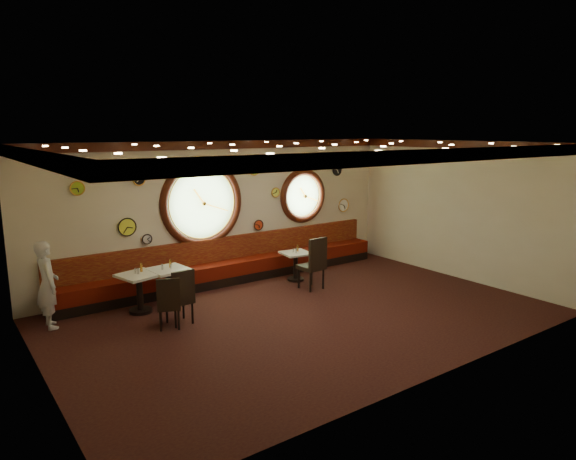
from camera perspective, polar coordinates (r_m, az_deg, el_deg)
The scene contains 44 objects.
floor at distance 9.78m, azimuth 1.92°, elevation -9.51°, with size 9.00×6.00×0.00m, color black.
ceiling at distance 9.16m, azimuth 2.05°, elevation 9.57°, with size 9.00×6.00×0.02m, color gold.
wall_back at distance 11.82m, azimuth -6.92°, elevation 2.05°, with size 9.00×0.02×3.20m, color beige.
wall_front at distance 7.26m, azimuth 16.61°, elevation -4.07°, with size 9.00×0.02×3.20m, color beige.
wall_left at distance 7.56m, azimuth -26.24°, elevation -4.18°, with size 0.02×6.00×3.20m, color beige.
wall_right at distance 12.56m, azimuth 18.48°, elevation 2.09°, with size 0.02×6.00×3.20m, color beige.
molding_back at distance 11.64m, azimuth -6.98°, elevation 9.38°, with size 9.00×0.10×0.18m, color #361209.
molding_front at distance 7.06m, azimuth 16.97°, elevation 7.92°, with size 9.00×0.10×0.18m, color #361209.
molding_left at distance 7.35m, azimuth -26.87°, elevation 7.32°, with size 0.10×6.00×0.18m, color #361209.
molding_right at distance 12.39m, azimuth 18.78°, elevation 8.98°, with size 0.10×6.00×0.18m, color #361209.
banquette_base at distance 11.91m, azimuth -6.10°, elevation -5.27°, with size 8.00×0.55×0.20m, color black.
banquette_seat at distance 11.84m, azimuth -6.13°, elevation -4.11°, with size 8.00×0.55×0.30m, color #540E07.
banquette_back at distance 11.93m, azimuth -6.69°, elevation -2.02°, with size 8.00×0.10×0.55m, color #5D070D.
porthole_left_glass at distance 11.51m, azimuth -9.56°, elevation 2.99°, with size 1.66×1.66×0.02m, color #93C375.
porthole_left_frame at distance 11.50m, azimuth -9.53°, elevation 2.98°, with size 1.98×1.98×0.18m, color #361209.
porthole_left_ring at distance 11.47m, azimuth -9.46°, elevation 2.96°, with size 1.61×1.61×0.03m, color gold.
porthole_right_glass at distance 12.98m, azimuth 1.62°, elevation 3.82°, with size 1.10×1.10×0.02m, color #93C375.
porthole_right_frame at distance 12.97m, azimuth 1.66°, elevation 3.81°, with size 1.38×1.38×0.18m, color #361209.
porthole_right_ring at distance 12.94m, azimuth 1.74°, elevation 3.80°, with size 1.09×1.09×0.03m, color gold.
wall_clock_0 at distance 13.58m, azimuth 5.45°, elevation 6.64°, with size 0.28×0.28×0.03m, color black.
wall_clock_1 at distance 11.09m, azimuth -15.41°, elevation -0.98°, with size 0.20×0.20×0.03m, color silver.
wall_clock_2 at distance 10.90m, azimuth -17.45°, elevation 0.32°, with size 0.36×0.36×0.03m, color #F4FA37.
wall_clock_3 at distance 10.54m, azimuth -22.37°, elevation 4.32°, with size 0.26×0.26×0.03m, color #9AC627.
wall_clock_4 at distance 12.28m, azimuth -3.32°, elevation 0.55°, with size 0.24×0.24×0.03m, color #E6401B.
wall_clock_5 at distance 12.44m, azimuth -1.40°, elevation 4.20°, with size 0.22×0.22×0.03m, color #EAF953.
wall_clock_6 at distance 10.87m, azimuth -16.24°, elevation 5.42°, with size 0.24×0.24×0.03m, color black.
wall_clock_7 at distance 13.85m, azimuth 6.16°, elevation 2.76°, with size 0.34×0.34×0.03m, color white.
wall_clock_8 at distance 12.05m, azimuth -3.79°, elevation 6.83°, with size 0.30×0.30×0.03m, color #86D342.
table_a at distance 10.21m, azimuth -16.18°, elevation -6.22°, with size 0.84×0.84×0.76m.
table_b at distance 10.43m, azimuth -13.11°, elevation -5.69°, with size 0.77×0.77×0.77m.
table_c at distance 11.87m, azimuth 0.86°, elevation -3.65°, with size 0.68×0.68×0.67m.
chair_a at distance 9.22m, azimuth -13.11°, elevation -7.56°, with size 0.52×0.52×0.58m.
chair_b at distance 9.37m, azimuth -11.78°, elevation -6.91°, with size 0.46×0.46×0.63m.
chair_c at distance 11.14m, azimuth 2.95°, elevation -3.35°, with size 0.52×0.52×0.72m.
condiment_a_salt at distance 10.17m, azimuth -16.60°, elevation -4.37°, with size 0.04×0.04×0.10m, color silver.
condiment_b_salt at distance 10.28m, azimuth -13.80°, elevation -3.99°, with size 0.04×0.04×0.11m, color silver.
condiment_c_salt at distance 11.80m, azimuth 0.61°, elevation -2.26°, with size 0.03×0.03×0.09m, color silver.
condiment_a_pepper at distance 10.12m, azimuth -16.34°, elevation -4.42°, with size 0.04×0.04×0.11m, color #B7B7BC.
condiment_b_pepper at distance 10.33m, azimuth -12.88°, elevation -3.95°, with size 0.03×0.03×0.09m, color silver.
condiment_c_pepper at distance 11.75m, azimuth 0.91°, elevation -2.27°, with size 0.04×0.04×0.11m, color silver.
condiment_a_bottle at distance 10.26m, azimuth -16.01°, elevation -4.02°, with size 0.05×0.05×0.17m, color #CA882F.
condiment_b_bottle at distance 10.40m, azimuth -12.95°, elevation -3.65°, with size 0.05×0.05×0.16m, color gold.
condiment_c_bottle at distance 11.89m, azimuth 1.07°, elevation -1.99°, with size 0.05×0.05×0.16m, color orange.
waiter at distance 9.95m, azimuth -25.16°, elevation -5.50°, with size 0.57×0.37×1.56m, color silver.
Camera 1 is at (-5.59, -7.25, 3.44)m, focal length 32.00 mm.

